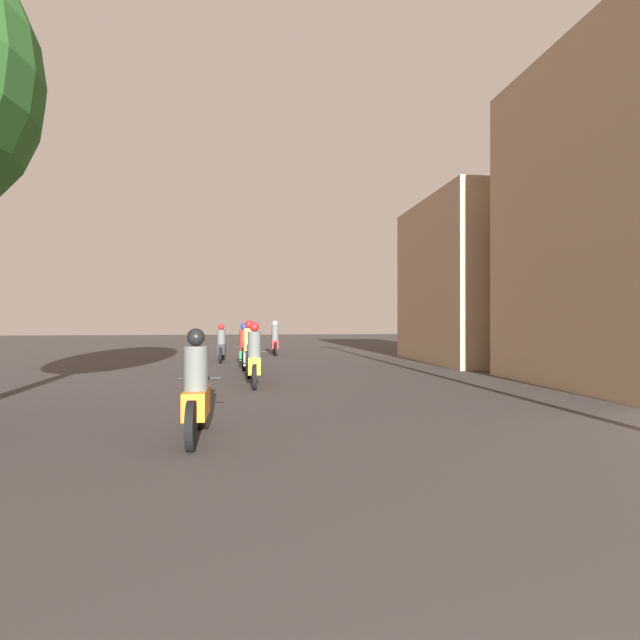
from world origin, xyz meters
name	(u,v)px	position (x,y,z in m)	size (l,w,h in m)	color
motorcycle_orange	(196,395)	(-1.64, 7.37, 0.60)	(0.60, 1.94, 1.51)	black
motorcycle_yellow	(254,360)	(-0.79, 12.87, 0.64)	(0.60, 2.04, 1.59)	black
motorcycle_silver	(249,354)	(-0.92, 15.12, 0.66)	(0.60, 1.90, 1.64)	black
motorcycle_green	(244,350)	(-1.07, 17.56, 0.63)	(0.60, 2.06, 1.55)	black
motorcycle_black	(221,346)	(-1.99, 20.48, 0.61)	(0.60, 1.99, 1.50)	black
motorcycle_red	(275,341)	(0.31, 24.05, 0.65)	(0.60, 2.04, 1.62)	black
building_right_far	(487,282)	(8.45, 19.05, 3.17)	(5.26, 6.82, 6.34)	tan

